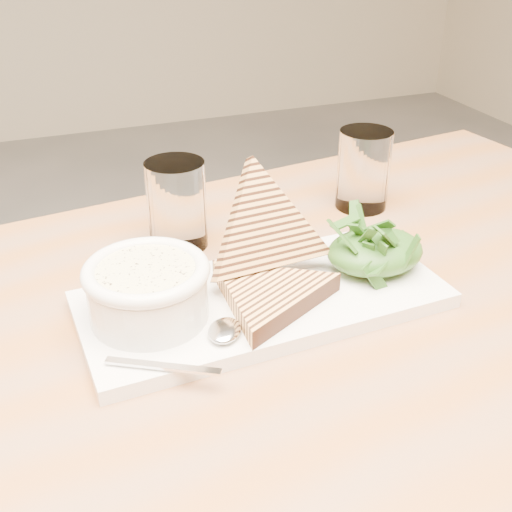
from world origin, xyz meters
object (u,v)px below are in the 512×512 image
object	(u,v)px
platter	(263,299)
table_top	(305,353)
glass_near	(177,205)
glass_far	(363,170)
soup_bowl	(148,297)

from	to	relation	value
platter	table_top	bearing A→B (deg)	-73.53
glass_near	glass_far	world-z (taller)	same
glass_near	glass_far	distance (m)	0.27
platter	soup_bowl	bearing A→B (deg)	-179.91
soup_bowl	glass_far	size ratio (longest dim) A/B	1.06
table_top	soup_bowl	size ratio (longest dim) A/B	10.33
table_top	platter	bearing A→B (deg)	106.47
glass_far	platter	bearing A→B (deg)	-140.10
soup_bowl	glass_near	xyz separation A→B (m)	(0.07, 0.16, 0.02)
soup_bowl	glass_far	xyz separation A→B (m)	(0.34, 0.18, 0.02)
platter	glass_near	xyz separation A→B (m)	(-0.05, 0.16, 0.05)
table_top	soup_bowl	world-z (taller)	soup_bowl
glass_far	table_top	bearing A→B (deg)	-128.73
table_top	glass_far	xyz separation A→B (m)	(0.20, 0.25, 0.07)
soup_bowl	glass_near	size ratio (longest dim) A/B	1.06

